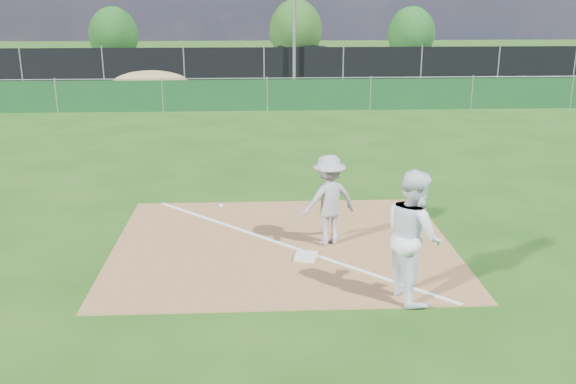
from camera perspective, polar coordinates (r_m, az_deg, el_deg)
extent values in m
plane|color=#1D480F|center=(20.14, -1.55, 4.80)|extent=(90.00, 90.00, 0.00)
cube|color=olive|center=(11.51, -0.44, -4.72)|extent=(6.00, 5.00, 0.02)
cube|color=white|center=(11.50, -0.44, -4.65)|extent=(5.01, 5.01, 0.01)
cube|color=#0F3918|center=(24.95, -1.85, 8.60)|extent=(44.00, 0.05, 1.20)
ellipsoid|color=#A1864D|center=(28.78, -12.13, 9.34)|extent=(3.38, 2.60, 1.17)
cube|color=black|center=(32.85, -2.14, 11.17)|extent=(46.00, 0.04, 1.80)
cube|color=black|center=(37.92, -2.24, 10.61)|extent=(46.00, 9.00, 0.01)
cylinder|color=slate|center=(32.44, 0.57, 16.59)|extent=(0.16, 0.16, 8.00)
cube|color=white|center=(10.91, 1.61, -5.72)|extent=(0.43, 0.43, 0.07)
imported|color=#A9A9AB|center=(11.31, 3.63, -0.72)|extent=(1.20, 0.94, 1.62)
sphere|color=white|center=(11.29, -5.99, -1.24)|extent=(0.08, 0.08, 0.08)
imported|color=white|center=(9.42, 11.07, -3.80)|extent=(0.93, 1.09, 1.96)
imported|color=#A1A4A9|center=(38.89, -13.61, 11.35)|extent=(4.21, 2.01, 1.39)
imported|color=black|center=(36.90, -1.83, 11.54)|extent=(4.33, 1.62, 1.41)
imported|color=black|center=(38.30, 2.92, 11.77)|extent=(5.28, 2.68, 1.47)
cylinder|color=#382316|center=(43.20, -15.10, 11.52)|extent=(0.24, 0.24, 1.02)
ellipsoid|color=#144413|center=(43.10, -15.25, 13.31)|extent=(3.06, 3.06, 3.52)
cylinder|color=#382316|center=(43.10, 0.68, 12.16)|extent=(0.24, 0.24, 1.14)
ellipsoid|color=#1E4814|center=(42.99, 0.69, 14.18)|extent=(3.43, 3.43, 3.94)
cylinder|color=#382316|center=(44.16, 10.81, 11.90)|extent=(0.24, 0.24, 1.02)
ellipsoid|color=#154A15|center=(44.06, 10.91, 13.66)|extent=(3.05, 3.05, 3.51)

